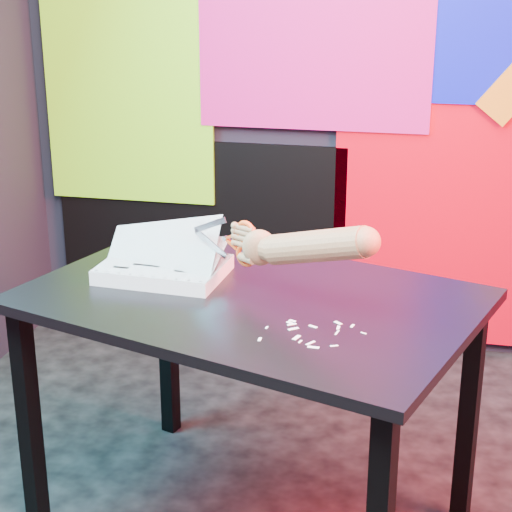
# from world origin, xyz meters

# --- Properties ---
(room) EXTENTS (3.01, 3.01, 2.71)m
(room) POSITION_xyz_m (0.00, 0.00, 1.35)
(room) COLOR black
(room) RESTS_ON ground
(backdrop) EXTENTS (2.88, 0.05, 2.08)m
(backdrop) POSITION_xyz_m (0.06, 1.46, 0.96)
(backdrop) COLOR red
(backdrop) RESTS_ON ground
(work_table) EXTENTS (1.38, 1.12, 0.75)m
(work_table) POSITION_xyz_m (-0.20, 0.09, 0.66)
(work_table) COLOR black
(work_table) RESTS_ON ground
(printout_stack) EXTENTS (0.37, 0.28, 0.18)m
(printout_stack) POSITION_xyz_m (-0.48, 0.17, 0.77)
(printout_stack) COLOR white
(printout_stack) RESTS_ON work_table
(scissors) EXTENTS (0.21, 0.11, 0.13)m
(scissors) POSITION_xyz_m (-0.24, 0.12, 0.89)
(scissors) COLOR silver
(scissors) RESTS_ON printout_stack
(hand_forearm) EXTENTS (0.41, 0.25, 0.18)m
(hand_forearm) POSITION_xyz_m (-0.04, 0.02, 0.93)
(hand_forearm) COLOR #A9613F
(hand_forearm) RESTS_ON work_table
(paper_clippings) EXTENTS (0.25, 0.17, 0.00)m
(paper_clippings) POSITION_xyz_m (-0.00, -0.12, 0.75)
(paper_clippings) COLOR white
(paper_clippings) RESTS_ON work_table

